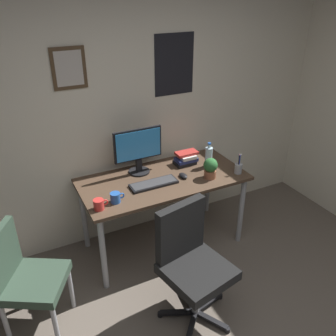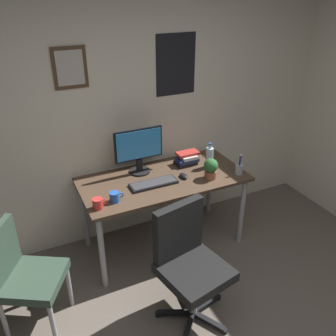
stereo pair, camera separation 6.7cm
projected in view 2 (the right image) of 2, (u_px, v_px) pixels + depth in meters
wall_back at (128, 109)px, 3.32m from camera, size 4.40×0.10×2.60m
desk at (163, 186)px, 3.32m from camera, size 1.52×0.73×0.76m
office_chair at (188, 259)px, 2.65m from camera, size 0.58×0.57×0.95m
side_chair at (22, 273)px, 2.56m from camera, size 0.57×0.57×0.88m
monitor at (139, 149)px, 3.28m from camera, size 0.46×0.20×0.43m
keyboard at (154, 183)px, 3.16m from camera, size 0.43×0.15×0.03m
computer_mouse at (184, 176)px, 3.28m from camera, size 0.06×0.11×0.04m
water_bottle at (210, 157)px, 3.42m from camera, size 0.07×0.07×0.25m
coffee_mug_near at (98, 203)px, 2.82m from camera, size 0.12×0.08×0.09m
coffee_mug_far at (115, 197)px, 2.91m from camera, size 0.12×0.08×0.09m
potted_plant at (211, 168)px, 3.23m from camera, size 0.13×0.13×0.20m
pen_cup at (239, 169)px, 3.32m from camera, size 0.07×0.07×0.20m
book_stack_left at (187, 158)px, 3.50m from camera, size 0.24×0.15×0.12m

